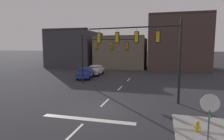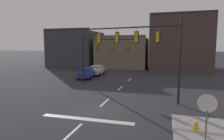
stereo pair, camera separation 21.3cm
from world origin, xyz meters
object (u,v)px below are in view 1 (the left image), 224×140
Objects in this scene: car_lot_middle at (86,73)px; fire_hydrant at (197,128)px; signal_mast_near_side at (145,44)px; stop_sign at (210,110)px; signal_mast_far_side at (99,50)px; car_lot_nearside at (96,70)px.

fire_hydrant is at bearing -50.57° from car_lot_middle.
signal_mast_near_side is 11.29× the size of fire_hydrant.
fire_hydrant is (0.02, 2.49, -1.82)m from stop_sign.
car_lot_middle is 20.47m from fire_hydrant.
car_lot_middle is at bearing 134.68° from signal_mast_near_side.
signal_mast_near_side is at bearing 119.36° from fire_hydrant.
signal_mast_near_side reaches higher than signal_mast_far_side.
car_lot_nearside is (-9.27, 13.46, -4.12)m from signal_mast_near_side.
stop_sign is 22.47m from car_lot_middle.
signal_mast_far_side is at bearing 123.30° from stop_sign.
signal_mast_far_side reaches higher than fire_hydrant.
fire_hydrant is at bearing 89.65° from stop_sign.
stop_sign is at bearing -60.09° from car_lot_nearside.
car_lot_middle is at bearing 125.35° from stop_sign.
signal_mast_near_side is 1.87× the size of car_lot_nearside.
stop_sign reaches higher than car_lot_nearside.
signal_mast_near_side reaches higher than stop_sign.
signal_mast_far_side is 2.54× the size of stop_sign.
car_lot_middle is at bearing 129.43° from fire_hydrant.
signal_mast_near_side is at bearing -43.94° from signal_mast_far_side.
fire_hydrant is (3.48, -6.18, -4.65)m from signal_mast_near_side.
signal_mast_near_side is 2.99× the size of stop_sign.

